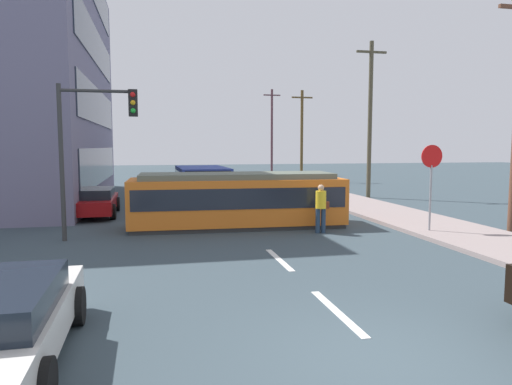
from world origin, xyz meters
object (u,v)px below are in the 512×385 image
at_px(city_bus, 202,182).
at_px(utility_pole_mid, 370,117).
at_px(parked_sedan_mid, 94,201).
at_px(utility_pole_far, 302,134).
at_px(traffic_light_mast, 92,132).
at_px(pedestrian_crossing, 321,206).
at_px(stop_sign, 431,170).
at_px(streetcar_tram, 237,199).
at_px(utility_pole_distant, 272,130).

height_order(city_bus, utility_pole_mid, utility_pole_mid).
height_order(city_bus, parked_sedan_mid, city_bus).
bearing_deg(parked_sedan_mid, utility_pole_far, 49.12).
bearing_deg(traffic_light_mast, pedestrian_crossing, -3.10).
xyz_separation_m(traffic_light_mast, utility_pole_far, (14.08, 22.52, 0.59)).
height_order(parked_sedan_mid, traffic_light_mast, traffic_light_mast).
distance_m(pedestrian_crossing, utility_pole_far, 24.06).
height_order(stop_sign, utility_pole_far, utility_pole_far).
distance_m(traffic_light_mast, utility_pole_far, 26.57).
xyz_separation_m(streetcar_tram, parked_sedan_mid, (-5.54, 3.96, -0.41)).
height_order(utility_pole_mid, utility_pole_distant, utility_pole_distant).
xyz_separation_m(utility_pole_far, utility_pole_distant, (-0.06, 10.08, 0.63)).
bearing_deg(traffic_light_mast, stop_sign, -7.58).
xyz_separation_m(stop_sign, traffic_light_mast, (-10.93, 1.45, 1.21)).
bearing_deg(pedestrian_crossing, parked_sedan_mid, 144.31).
height_order(city_bus, stop_sign, stop_sign).
relative_size(city_bus, utility_pole_far, 0.68).
height_order(pedestrian_crossing, utility_pole_far, utility_pole_far).
distance_m(city_bus, pedestrian_crossing, 10.62).
xyz_separation_m(city_bus, utility_pole_mid, (9.60, -0.24, 3.56)).
relative_size(parked_sedan_mid, utility_pole_distant, 0.49).
xyz_separation_m(parked_sedan_mid, utility_pole_mid, (14.68, 4.08, 3.99)).
distance_m(stop_sign, utility_pole_mid, 11.65).
bearing_deg(streetcar_tram, utility_pole_distant, 73.56).
bearing_deg(city_bus, parked_sedan_mid, -139.61).
bearing_deg(stop_sign, utility_pole_distant, 84.81).
distance_m(traffic_light_mast, utility_pole_mid, 16.95).
distance_m(pedestrian_crossing, stop_sign, 3.86).
height_order(city_bus, utility_pole_far, utility_pole_far).
distance_m(city_bus, utility_pole_far, 16.29).
height_order(pedestrian_crossing, parked_sedan_mid, pedestrian_crossing).
distance_m(streetcar_tram, utility_pole_far, 23.17).
height_order(streetcar_tram, parked_sedan_mid, streetcar_tram).
distance_m(parked_sedan_mid, utility_pole_mid, 15.75).
bearing_deg(streetcar_tram, stop_sign, -25.74).
relative_size(city_bus, utility_pole_distant, 0.58).
xyz_separation_m(pedestrian_crossing, utility_pole_far, (6.64, 22.92, 3.05)).
bearing_deg(pedestrian_crossing, streetcar_tram, 144.04).
height_order(streetcar_tram, stop_sign, stop_sign).
distance_m(utility_pole_mid, utility_pole_distant, 23.08).
distance_m(streetcar_tram, city_bus, 8.30).
bearing_deg(stop_sign, city_bus, 120.28).
bearing_deg(utility_pole_distant, streetcar_tram, -106.44).
distance_m(parked_sedan_mid, utility_pole_distant, 31.15).
bearing_deg(utility_pole_distant, stop_sign, -95.19).
bearing_deg(city_bus, streetcar_tram, -86.81).
relative_size(traffic_light_mast, utility_pole_mid, 0.55).
distance_m(city_bus, utility_pole_mid, 10.24).
bearing_deg(traffic_light_mast, utility_pole_far, 57.98).
xyz_separation_m(stop_sign, utility_pole_distant, (3.09, 34.05, 2.43)).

